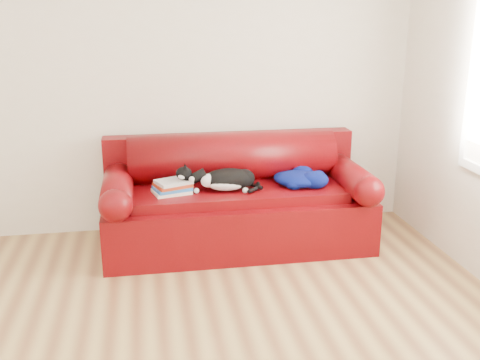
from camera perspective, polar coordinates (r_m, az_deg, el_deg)
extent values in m
plane|color=brown|center=(3.28, -7.59, -17.45)|extent=(4.50, 4.50, 0.00)
cube|color=beige|center=(4.74, -9.31, 10.08)|extent=(4.50, 0.02, 2.60)
cube|color=#430209|center=(4.57, -0.32, -4.05)|extent=(2.10, 0.90, 0.42)
cube|color=#430209|center=(4.44, -0.22, -1.38)|extent=(1.66, 0.62, 0.10)
cylinder|color=black|center=(4.29, -12.04, -8.57)|extent=(0.06, 0.06, 0.05)
cylinder|color=black|center=(4.59, 12.00, -6.86)|extent=(0.06, 0.06, 0.05)
cylinder|color=black|center=(4.90, -11.82, -5.30)|extent=(0.06, 0.06, 0.05)
cylinder|color=black|center=(5.16, 9.33, -4.00)|extent=(0.06, 0.06, 0.05)
cube|color=#430209|center=(4.84, -1.04, -0.17)|extent=(2.10, 0.18, 0.85)
cylinder|color=#430209|center=(4.66, -0.84, 2.44)|extent=(1.70, 0.40, 0.40)
cylinder|color=#430209|center=(4.41, -12.32, -0.69)|extent=(0.24, 0.88, 0.24)
sphere|color=#430209|center=(4.00, -12.54, -2.55)|extent=(0.24, 0.24, 0.24)
cylinder|color=#430209|center=(4.70, 10.92, 0.48)|extent=(0.24, 0.88, 0.24)
sphere|color=#430209|center=(4.31, 12.94, -1.14)|extent=(0.24, 0.24, 0.24)
cube|color=beige|center=(4.33, -6.86, -1.14)|extent=(0.31, 0.27, 0.02)
cube|color=white|center=(4.33, -6.86, -1.14)|extent=(0.30, 0.25, 0.02)
cube|color=blue|center=(4.32, -6.87, -0.83)|extent=(0.31, 0.27, 0.02)
cube|color=white|center=(4.32, -6.87, -0.83)|extent=(0.30, 0.26, 0.02)
cube|color=#9E2E12|center=(4.31, -6.88, -0.51)|extent=(0.31, 0.27, 0.02)
cube|color=white|center=(4.31, -6.88, -0.51)|extent=(0.29, 0.26, 0.02)
cube|color=#BABBC1|center=(4.31, -6.89, -0.19)|extent=(0.30, 0.27, 0.02)
cube|color=white|center=(4.31, -6.89, -0.19)|extent=(0.29, 0.26, 0.02)
ellipsoid|color=black|center=(4.35, -1.18, 0.07)|extent=(0.41, 0.23, 0.17)
ellipsoid|color=silver|center=(4.31, -1.32, -0.52)|extent=(0.29, 0.13, 0.11)
ellipsoid|color=silver|center=(4.31, -3.25, -0.07)|extent=(0.12, 0.11, 0.11)
ellipsoid|color=black|center=(4.38, 0.42, 0.02)|extent=(0.17, 0.17, 0.14)
ellipsoid|color=black|center=(4.31, -4.72, 0.59)|extent=(0.12, 0.11, 0.11)
ellipsoid|color=silver|center=(4.28, -4.91, 0.28)|extent=(0.06, 0.05, 0.04)
sphere|color=#BF7272|center=(4.27, -5.08, 0.28)|extent=(0.01, 0.01, 0.01)
cone|color=black|center=(4.27, -4.52, 1.13)|extent=(0.05, 0.04, 0.05)
cone|color=black|center=(4.32, -4.59, 1.33)|extent=(0.05, 0.04, 0.05)
cylinder|color=black|center=(4.38, 1.63, -0.60)|extent=(0.09, 0.14, 0.04)
sphere|color=silver|center=(4.31, -3.69, -1.05)|extent=(0.04, 0.04, 0.04)
sphere|color=silver|center=(4.29, 0.54, -1.07)|extent=(0.04, 0.04, 0.04)
ellipsoid|color=#050241|center=(4.49, 5.94, 0.19)|extent=(0.43, 0.41, 0.12)
ellipsoid|color=#050241|center=(4.45, 7.57, 0.10)|extent=(0.26, 0.24, 0.14)
ellipsoid|color=#050241|center=(4.56, 4.79, 0.27)|extent=(0.27, 0.30, 0.09)
ellipsoid|color=#050241|center=(4.60, 6.38, 0.67)|extent=(0.22, 0.19, 0.14)
ellipsoid|color=#050241|center=(4.41, 5.48, -0.32)|extent=(0.17, 0.18, 0.09)
ellipsoid|color=silver|center=(4.43, 6.77, 0.15)|extent=(0.17, 0.09, 0.04)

